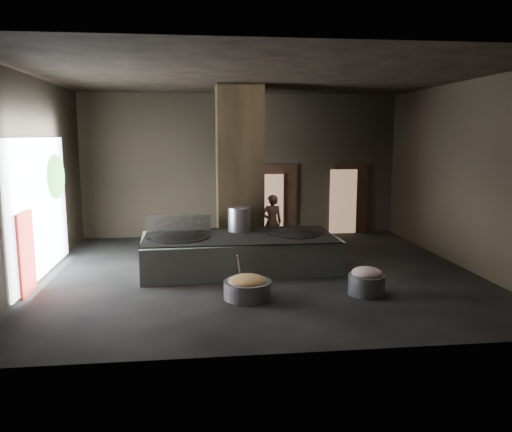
{
  "coord_description": "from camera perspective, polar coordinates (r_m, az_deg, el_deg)",
  "views": [
    {
      "loc": [
        -1.44,
        -11.38,
        3.2
      ],
      "look_at": [
        -0.01,
        0.59,
        1.25
      ],
      "focal_mm": 35.0,
      "sensor_mm": 36.0,
      "label": 1
    }
  ],
  "objects": [
    {
      "name": "right_wall",
      "position": [
        13.14,
        22.88,
        4.32
      ],
      "size": [
        0.1,
        9.0,
        4.5
      ],
      "primitive_type": "cube",
      "color": "black",
      "rests_on": "ground"
    },
    {
      "name": "tree_silhouette",
      "position": [
        13.17,
        -21.86,
        4.18
      ],
      "size": [
        0.28,
        1.1,
        1.1
      ],
      "primitive_type": "ellipsoid",
      "color": "#194714",
      "rests_on": "left_opening"
    },
    {
      "name": "doorway_near_glow",
      "position": [
        16.03,
        1.75,
        1.48
      ],
      "size": [
        0.79,
        0.04,
        1.86
      ],
      "primitive_type": "cube",
      "color": "#8C6647",
      "rests_on": "ground"
    },
    {
      "name": "splash_guard",
      "position": [
        12.65,
        -8.81,
        -0.79
      ],
      "size": [
        1.6,
        0.15,
        0.4
      ],
      "primitive_type": "cube",
      "rotation": [
        0.0,
        0.0,
        0.06
      ],
      "color": "black",
      "rests_on": "hearth_platform"
    },
    {
      "name": "doorway_near",
      "position": [
        16.19,
        2.63,
        1.73
      ],
      "size": [
        1.18,
        0.08,
        2.38
      ],
      "primitive_type": "cube",
      "color": "black",
      "rests_on": "ground"
    },
    {
      "name": "pillar",
      "position": [
        13.36,
        -1.91,
        5.11
      ],
      "size": [
        1.2,
        1.2,
        4.5
      ],
      "primitive_type": "cube",
      "color": "black",
      "rests_on": "ground"
    },
    {
      "name": "ladle",
      "position": [
        10.03,
        -1.92,
        -6.14
      ],
      "size": [
        0.15,
        0.37,
        0.68
      ],
      "primitive_type": "cylinder",
      "rotation": [
        0.49,
        0.0,
        -0.33
      ],
      "color": "#B9BBC2",
      "rests_on": "veg_basin"
    },
    {
      "name": "left_opening",
      "position": [
        12.21,
        -23.46,
        0.89
      ],
      "size": [
        0.04,
        4.2,
        3.1
      ],
      "primitive_type": "cube",
      "color": "white",
      "rests_on": "ground"
    },
    {
      "name": "front_wall",
      "position": [
        7.05,
        5.05,
        1.4
      ],
      "size": [
        10.0,
        0.1,
        4.5
      ],
      "primitive_type": "cube",
      "color": "black",
      "rests_on": "ground"
    },
    {
      "name": "ceiling",
      "position": [
        11.55,
        0.41,
        15.9
      ],
      "size": [
        10.0,
        9.0,
        0.1
      ],
      "primitive_type": "cube",
      "color": "black",
      "rests_on": "back_wall"
    },
    {
      "name": "doorway_far_glow",
      "position": [
        16.63,
        9.92,
        1.63
      ],
      "size": [
        0.89,
        0.04,
        2.11
      ],
      "primitive_type": "cube",
      "color": "#8C6647",
      "rests_on": "ground"
    },
    {
      "name": "wok_left",
      "position": [
        11.92,
        -8.9,
        -2.78
      ],
      "size": [
        1.45,
        1.45,
        0.4
      ],
      "primitive_type": "ellipsoid",
      "color": "black",
      "rests_on": "hearth_platform"
    },
    {
      "name": "wok_right_rim",
      "position": [
        12.22,
        4.35,
        -2.07
      ],
      "size": [
        1.38,
        1.38,
        0.05
      ],
      "primitive_type": "cylinder",
      "color": "black",
      "rests_on": "hearth_platform"
    },
    {
      "name": "wok_left_rim",
      "position": [
        11.91,
        -8.91,
        -2.45
      ],
      "size": [
        1.48,
        1.48,
        0.05
      ],
      "primitive_type": "cylinder",
      "color": "black",
      "rests_on": "hearth_platform"
    },
    {
      "name": "pavilion_sliver",
      "position": [
        11.09,
        -24.76,
        -3.9
      ],
      "size": [
        0.05,
        0.9,
        1.7
      ],
      "primitive_type": "cube",
      "color": "maroon",
      "rests_on": "ground"
    },
    {
      "name": "meat_basin",
      "position": [
        10.47,
        12.49,
        -7.66
      ],
      "size": [
        0.74,
        0.74,
        0.41
      ],
      "primitive_type": "cylinder",
      "rotation": [
        0.0,
        0.0,
        -0.0
      ],
      "color": "slate",
      "rests_on": "ground"
    },
    {
      "name": "floor",
      "position": [
        11.92,
        0.39,
        -6.63
      ],
      "size": [
        10.0,
        9.0,
        0.1
      ],
      "primitive_type": "cube",
      "color": "black",
      "rests_on": "ground"
    },
    {
      "name": "veg_fill",
      "position": [
        9.96,
        -0.98,
        -7.45
      ],
      "size": [
        0.78,
        0.78,
        0.24
      ],
      "primitive_type": "ellipsoid",
      "color": "#99984A",
      "rests_on": "veg_basin"
    },
    {
      "name": "hearth_platform",
      "position": [
        12.08,
        -1.94,
        -4.22
      ],
      "size": [
        4.72,
        2.47,
        0.8
      ],
      "primitive_type": "cube",
      "rotation": [
        0.0,
        0.0,
        0.06
      ],
      "color": "#A4B6A6",
      "rests_on": "ground"
    },
    {
      "name": "left_wall",
      "position": [
        11.98,
        -24.39,
        3.82
      ],
      "size": [
        0.1,
        9.0,
        4.5
      ],
      "primitive_type": "cube",
      "color": "black",
      "rests_on": "ground"
    },
    {
      "name": "veg_basin",
      "position": [
        10.01,
        -0.97,
        -8.41
      ],
      "size": [
        1.05,
        1.05,
        0.35
      ],
      "primitive_type": "cylinder",
      "rotation": [
        0.0,
        0.0,
        0.11
      ],
      "color": "slate",
      "rests_on": "ground"
    },
    {
      "name": "cook",
      "position": [
        13.97,
        1.83,
        -0.74
      ],
      "size": [
        0.6,
        0.41,
        1.59
      ],
      "primitive_type": "imported",
      "rotation": [
        0.0,
        0.0,
        3.22
      ],
      "color": "brown",
      "rests_on": "ground"
    },
    {
      "name": "platform_cap",
      "position": [
        11.99,
        -1.95,
        -2.29
      ],
      "size": [
        4.5,
        2.16,
        0.03
      ],
      "primitive_type": "cube",
      "color": "black",
      "rests_on": "hearth_platform"
    },
    {
      "name": "stock_pot",
      "position": [
        12.47,
        -1.95,
        -0.37
      ],
      "size": [
        0.56,
        0.56,
        0.6
      ],
      "primitive_type": "cylinder",
      "color": "#B9BBC2",
      "rests_on": "hearth_platform"
    },
    {
      "name": "back_wall",
      "position": [
        16.02,
        -1.66,
        5.79
      ],
      "size": [
        10.0,
        0.1,
        4.5
      ],
      "primitive_type": "cube",
      "color": "black",
      "rests_on": "ground"
    },
    {
      "name": "doorway_far",
      "position": [
        16.75,
        10.76,
        1.83
      ],
      "size": [
        1.18,
        0.08,
        2.38
      ],
      "primitive_type": "cube",
      "color": "black",
      "rests_on": "ground"
    },
    {
      "name": "wok_right",
      "position": [
        12.23,
        4.35,
        -2.39
      ],
      "size": [
        1.35,
        1.35,
        0.38
      ],
      "primitive_type": "ellipsoid",
      "color": "black",
      "rests_on": "hearth_platform"
    },
    {
      "name": "meat_fill",
      "position": [
        10.4,
        12.54,
        -6.36
      ],
      "size": [
        0.62,
        0.62,
        0.24
      ],
      "primitive_type": "ellipsoid",
      "color": "#BD7571",
      "rests_on": "meat_basin"
    }
  ]
}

